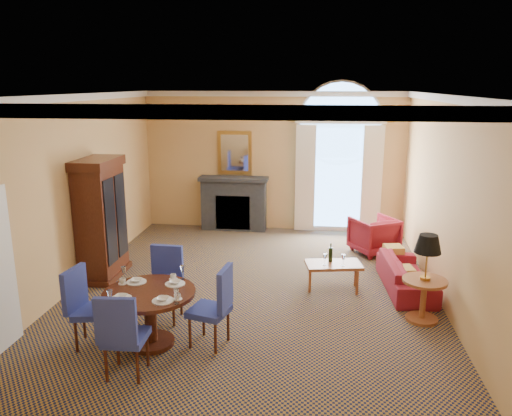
# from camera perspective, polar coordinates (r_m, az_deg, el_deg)

# --- Properties ---
(ground) EXTENTS (7.50, 7.50, 0.00)m
(ground) POSITION_cam_1_polar(r_m,az_deg,el_deg) (8.45, -0.42, -9.41)
(ground) COLOR #141C3F
(ground) RESTS_ON ground
(room_envelope) EXTENTS (6.04, 7.52, 3.45)m
(room_envelope) POSITION_cam_1_polar(r_m,az_deg,el_deg) (8.46, -0.03, 8.25)
(room_envelope) COLOR tan
(room_envelope) RESTS_ON ground
(armoire) EXTENTS (0.61, 1.08, 2.13)m
(armoire) POSITION_cam_1_polar(r_m,az_deg,el_deg) (9.15, -17.30, -1.41)
(armoire) COLOR #38160C
(armoire) RESTS_ON ground
(dining_table) EXTENTS (1.20, 1.20, 0.95)m
(dining_table) POSITION_cam_1_polar(r_m,az_deg,el_deg) (6.75, -12.04, -10.80)
(dining_table) COLOR #38160C
(dining_table) RESTS_ON ground
(dining_chair_north) EXTENTS (0.49, 0.51, 1.07)m
(dining_chair_north) POSITION_cam_1_polar(r_m,az_deg,el_deg) (7.47, -10.27, -7.83)
(dining_chair_north) COLOR navy
(dining_chair_north) RESTS_ON ground
(dining_chair_south) EXTENTS (0.50, 0.51, 1.07)m
(dining_chair_south) POSITION_cam_1_polar(r_m,az_deg,el_deg) (6.08, -15.16, -13.44)
(dining_chair_south) COLOR navy
(dining_chair_south) RESTS_ON ground
(dining_chair_east) EXTENTS (0.59, 0.59, 1.07)m
(dining_chair_east) POSITION_cam_1_polar(r_m,az_deg,el_deg) (6.61, -4.52, -10.61)
(dining_chair_east) COLOR navy
(dining_chair_east) RESTS_ON ground
(dining_chair_west) EXTENTS (0.56, 0.55, 1.07)m
(dining_chair_west) POSITION_cam_1_polar(r_m,az_deg,el_deg) (6.96, -19.04, -10.09)
(dining_chair_west) COLOR navy
(dining_chair_west) RESTS_ON ground
(sofa) EXTENTS (0.80, 1.79, 0.51)m
(sofa) POSITION_cam_1_polar(r_m,az_deg,el_deg) (8.78, 16.79, -7.31)
(sofa) COLOR maroon
(sofa) RESTS_ON ground
(armchair) EXTENTS (1.10, 1.11, 0.74)m
(armchair) POSITION_cam_1_polar(r_m,az_deg,el_deg) (10.42, 13.32, -3.04)
(armchair) COLOR maroon
(armchair) RESTS_ON ground
(coffee_table) EXTENTS (0.99, 0.66, 0.78)m
(coffee_table) POSITION_cam_1_polar(r_m,az_deg,el_deg) (8.44, 8.84, -6.48)
(coffee_table) COLOR #A05730
(coffee_table) RESTS_ON ground
(side_table) EXTENTS (0.63, 0.63, 1.28)m
(side_table) POSITION_cam_1_polar(r_m,az_deg,el_deg) (7.55, 18.86, -6.47)
(side_table) COLOR #A05730
(side_table) RESTS_ON ground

